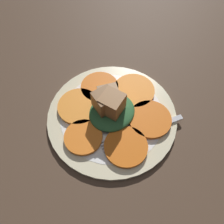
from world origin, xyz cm
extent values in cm
cube|color=#4C3828|center=(0.00, 0.00, 1.00)|extent=(120.00, 120.00, 2.00)
cylinder|color=beige|center=(0.00, 0.00, 2.50)|extent=(28.31, 28.31, 1.00)
cylinder|color=white|center=(0.00, 0.00, 2.55)|extent=(22.64, 22.64, 1.00)
cylinder|color=orange|center=(-8.13, -0.21, 3.53)|extent=(7.86, 7.86, 0.86)
cylinder|color=orange|center=(-3.35, -7.45, 3.53)|extent=(8.78, 8.78, 0.86)
cylinder|color=orange|center=(4.87, -6.67, 3.53)|extent=(9.15, 9.15, 0.86)
cylinder|color=orange|center=(7.92, 0.91, 3.53)|extent=(9.56, 9.56, 0.86)
cylinder|color=orange|center=(2.88, 7.17, 3.53)|extent=(8.78, 8.78, 0.86)
cylinder|color=orange|center=(-4.02, 6.42, 3.53)|extent=(9.37, 9.37, 0.86)
ellipsoid|color=#2D6033|center=(0.00, 0.00, 4.19)|extent=(10.26, 9.23, 2.17)
cube|color=#9E754C|center=(0.62, 1.54, 7.29)|extent=(5.46, 5.46, 4.04)
cube|color=olive|center=(-0.50, 0.05, 7.44)|extent=(5.32, 5.32, 4.34)
cube|color=brown|center=(-0.63, 1.55, 7.33)|extent=(4.82, 4.82, 4.12)
cube|color=silver|center=(4.68, -8.71, 3.30)|extent=(11.81, 5.60, 0.40)
cube|color=silver|center=(-1.71, -6.15, 3.30)|extent=(2.24, 2.70, 0.40)
cube|color=silver|center=(-5.02, -5.90, 3.30)|extent=(4.61, 2.09, 0.40)
cube|color=silver|center=(-4.77, -5.28, 3.30)|extent=(4.61, 2.09, 0.40)
cube|color=silver|center=(-4.53, -4.66, 3.30)|extent=(4.61, 2.09, 0.40)
cube|color=silver|center=(-4.28, -4.04, 3.30)|extent=(4.61, 2.09, 0.40)
camera|label=1|loc=(-16.86, -17.48, 44.24)|focal=35.00mm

